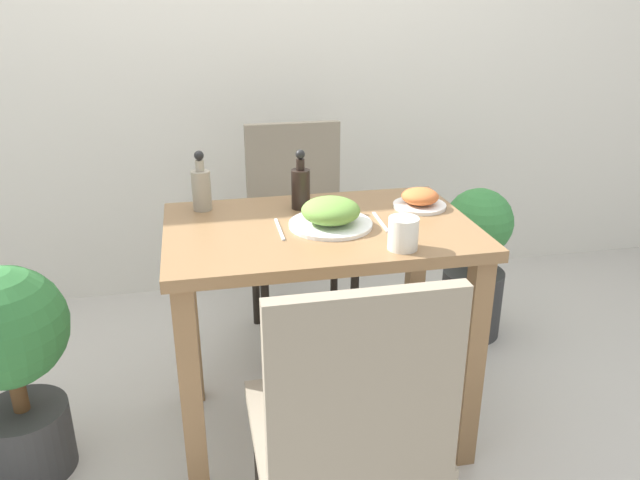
% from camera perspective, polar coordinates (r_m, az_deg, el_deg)
% --- Properties ---
extents(ground_plane, '(16.00, 16.00, 0.00)m').
position_cam_1_polar(ground_plane, '(2.29, -0.00, -16.61)').
color(ground_plane, '#B7B2A8').
extents(wall_back, '(8.00, 0.05, 2.60)m').
position_cam_1_polar(wall_back, '(2.99, -5.11, 19.57)').
color(wall_back, silver).
rests_on(wall_back, ground_plane).
extents(dining_table, '(0.94, 0.61, 0.76)m').
position_cam_1_polar(dining_table, '(1.96, -0.00, -2.54)').
color(dining_table, olive).
rests_on(dining_table, ground_plane).
extents(chair_near, '(0.42, 0.42, 0.91)m').
position_cam_1_polar(chair_near, '(1.46, 2.71, -16.62)').
color(chair_near, gray).
rests_on(chair_near, ground_plane).
extents(chair_far, '(0.42, 0.42, 0.91)m').
position_cam_1_polar(chair_far, '(2.61, -2.00, 1.71)').
color(chair_far, gray).
rests_on(chair_far, ground_plane).
extents(food_plate, '(0.25, 0.25, 0.09)m').
position_cam_1_polar(food_plate, '(1.88, 0.99, 2.40)').
color(food_plate, white).
rests_on(food_plate, dining_table).
extents(side_plate, '(0.17, 0.17, 0.06)m').
position_cam_1_polar(side_plate, '(2.08, 9.11, 3.70)').
color(side_plate, white).
rests_on(side_plate, dining_table).
extents(drink_cup, '(0.08, 0.08, 0.09)m').
position_cam_1_polar(drink_cup, '(1.73, 7.61, 0.60)').
color(drink_cup, silver).
rests_on(drink_cup, dining_table).
extents(sauce_bottle, '(0.06, 0.06, 0.20)m').
position_cam_1_polar(sauce_bottle, '(2.03, -1.78, 4.95)').
color(sauce_bottle, black).
rests_on(sauce_bottle, dining_table).
extents(condiment_bottle, '(0.06, 0.06, 0.20)m').
position_cam_1_polar(condiment_bottle, '(2.05, -10.80, 4.74)').
color(condiment_bottle, gray).
rests_on(condiment_bottle, dining_table).
extents(fork_utensil, '(0.01, 0.18, 0.00)m').
position_cam_1_polar(fork_utensil, '(1.87, -3.73, 0.99)').
color(fork_utensil, silver).
rests_on(fork_utensil, dining_table).
extents(spoon_utensil, '(0.01, 0.17, 0.00)m').
position_cam_1_polar(spoon_utensil, '(1.93, 5.54, 1.68)').
color(spoon_utensil, silver).
rests_on(spoon_utensil, dining_table).
extents(potted_plant_left, '(0.36, 0.36, 0.70)m').
position_cam_1_polar(potted_plant_left, '(2.09, -26.42, -9.59)').
color(potted_plant_left, '#333333').
rests_on(potted_plant_left, ground_plane).
extents(potted_plant_right, '(0.28, 0.28, 0.66)m').
position_cam_1_polar(potted_plant_right, '(2.74, 13.99, -1.87)').
color(potted_plant_right, '#333333').
rests_on(potted_plant_right, ground_plane).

